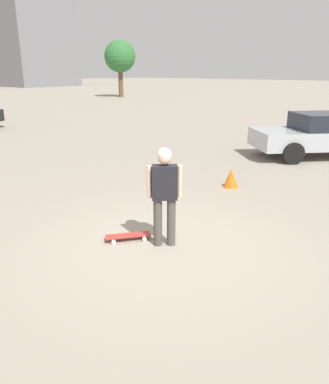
% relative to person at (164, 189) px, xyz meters
% --- Properties ---
extents(ground_plane, '(220.00, 220.00, 0.00)m').
position_rel_person_xyz_m(ground_plane, '(0.00, 0.00, -0.96)').
color(ground_plane, gray).
extents(person, '(0.42, 0.42, 1.62)m').
position_rel_person_xyz_m(person, '(0.00, 0.00, 0.00)').
color(person, '#4C4742').
rests_on(person, ground_plane).
extents(skateboard, '(0.60, 0.74, 0.09)m').
position_rel_person_xyz_m(skateboard, '(-0.58, -0.28, -0.89)').
color(skateboard, '#A5332D').
rests_on(skateboard, ground_plane).
extents(car_parked_near, '(4.28, 4.51, 1.43)m').
position_rel_person_xyz_m(car_parked_near, '(-0.54, 8.44, -0.21)').
color(car_parked_near, '#ADB2B7').
rests_on(car_parked_near, ground_plane).
extents(building_block_distant, '(13.33, 11.66, 26.04)m').
position_rel_person_xyz_m(building_block_distant, '(-62.96, 34.10, 12.06)').
color(building_block_distant, slate).
rests_on(building_block_distant, ground_plane).
extents(tree_distant, '(3.29, 3.29, 5.83)m').
position_rel_person_xyz_m(tree_distant, '(-27.75, 24.03, 3.17)').
color(tree_distant, brown).
rests_on(tree_distant, ground_plane).
extents(traffic_cone, '(0.36, 0.36, 0.47)m').
position_rel_person_xyz_m(traffic_cone, '(-0.92, 3.48, -0.72)').
color(traffic_cone, orange).
rests_on(traffic_cone, ground_plane).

